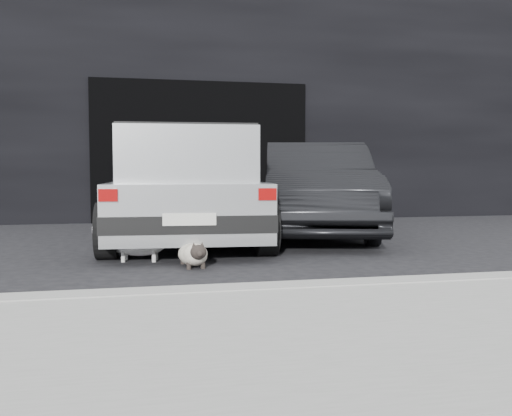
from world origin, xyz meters
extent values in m
plane|color=black|center=(0.00, 0.00, 0.00)|extent=(80.00, 80.00, 0.00)
cube|color=black|center=(1.00, 6.00, 2.50)|extent=(34.00, 4.00, 5.00)
cube|color=black|center=(1.00, 3.99, 1.30)|extent=(4.00, 0.10, 2.60)
cube|color=gray|center=(1.00, -2.60, 0.06)|extent=(18.00, 0.25, 0.12)
cube|color=gray|center=(1.00, -3.80, 0.06)|extent=(18.00, 2.20, 0.11)
cube|color=silver|center=(0.43, 1.05, 0.50)|extent=(2.07, 4.11, 0.63)
cube|color=silver|center=(0.41, 0.85, 1.14)|extent=(1.76, 2.77, 0.63)
cube|color=black|center=(0.41, 0.85, 1.14)|extent=(1.76, 2.67, 0.51)
cube|color=black|center=(0.29, -0.87, 0.41)|extent=(1.81, 0.30, 0.18)
cube|color=black|center=(0.57, 2.97, 0.41)|extent=(1.81, 0.30, 0.18)
cube|color=silver|center=(0.28, -0.96, 0.47)|extent=(0.53, 0.06, 0.12)
cube|color=#8C0707|center=(-0.51, -0.89, 0.72)|extent=(0.19, 0.04, 0.12)
cube|color=#8C0707|center=(1.07, -1.01, 0.72)|extent=(0.19, 0.04, 0.12)
cube|color=black|center=(0.41, 0.85, 1.47)|extent=(1.74, 2.50, 0.03)
cylinder|color=black|center=(-0.54, -0.32, 0.31)|extent=(0.27, 0.63, 0.61)
cylinder|color=slate|center=(-0.67, -0.31, 0.31)|extent=(0.05, 0.34, 0.34)
cylinder|color=black|center=(1.19, -0.44, 0.31)|extent=(0.27, 0.63, 0.61)
cylinder|color=slate|center=(1.31, -0.45, 0.31)|extent=(0.05, 0.34, 0.34)
cylinder|color=black|center=(-0.34, 2.49, 0.31)|extent=(0.27, 0.63, 0.61)
cylinder|color=slate|center=(-0.46, 2.50, 0.31)|extent=(0.05, 0.34, 0.34)
cylinder|color=black|center=(1.40, 2.36, 0.31)|extent=(0.27, 0.63, 0.61)
cylinder|color=slate|center=(1.52, 2.35, 0.31)|extent=(0.05, 0.34, 0.34)
imported|color=black|center=(2.38, 1.40, 0.69)|extent=(2.42, 4.39, 1.37)
ellipsoid|color=beige|center=(0.31, -0.98, 0.12)|extent=(0.33, 0.58, 0.21)
ellipsoid|color=beige|center=(0.32, -1.11, 0.14)|extent=(0.26, 0.26, 0.20)
ellipsoid|color=black|center=(0.33, -1.26, 0.18)|extent=(0.17, 0.15, 0.14)
sphere|color=black|center=(0.34, -1.32, 0.18)|extent=(0.06, 0.06, 0.06)
cone|color=black|center=(0.37, -1.24, 0.25)|extent=(0.06, 0.07, 0.07)
cone|color=black|center=(0.29, -1.25, 0.25)|extent=(0.06, 0.07, 0.07)
cylinder|color=black|center=(0.39, -1.13, 0.03)|extent=(0.05, 0.05, 0.07)
cylinder|color=black|center=(0.25, -1.15, 0.03)|extent=(0.05, 0.05, 0.07)
cylinder|color=black|center=(0.36, -0.81, 0.03)|extent=(0.05, 0.05, 0.07)
cylinder|color=black|center=(0.22, -0.82, 0.03)|extent=(0.05, 0.05, 0.07)
cylinder|color=black|center=(0.28, -0.67, 0.08)|extent=(0.17, 0.29, 0.09)
ellipsoid|color=white|center=(-0.20, -0.52, 0.17)|extent=(0.59, 0.37, 0.24)
ellipsoid|color=white|center=(-0.07, -0.55, 0.20)|extent=(0.28, 0.28, 0.20)
ellipsoid|color=silver|center=(0.07, -0.58, 0.28)|extent=(0.16, 0.18, 0.14)
sphere|color=silver|center=(0.13, -0.59, 0.27)|extent=(0.06, 0.06, 0.06)
cone|color=silver|center=(0.06, -0.53, 0.34)|extent=(0.07, 0.06, 0.07)
cone|color=silver|center=(0.04, -0.61, 0.34)|extent=(0.07, 0.06, 0.07)
cylinder|color=silver|center=(-0.03, -0.49, 0.07)|extent=(0.04, 0.04, 0.14)
cylinder|color=silver|center=(-0.06, -0.62, 0.07)|extent=(0.04, 0.04, 0.14)
cylinder|color=silver|center=(-0.35, -0.42, 0.07)|extent=(0.04, 0.04, 0.14)
cylinder|color=silver|center=(-0.38, -0.56, 0.07)|extent=(0.04, 0.04, 0.14)
cylinder|color=silver|center=(-0.50, -0.46, 0.12)|extent=(0.30, 0.08, 0.09)
ellipsoid|color=gray|center=(-0.31, -0.53, 0.20)|extent=(0.22, 0.18, 0.10)
camera|label=1|loc=(-0.28, -6.62, 0.96)|focal=40.00mm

